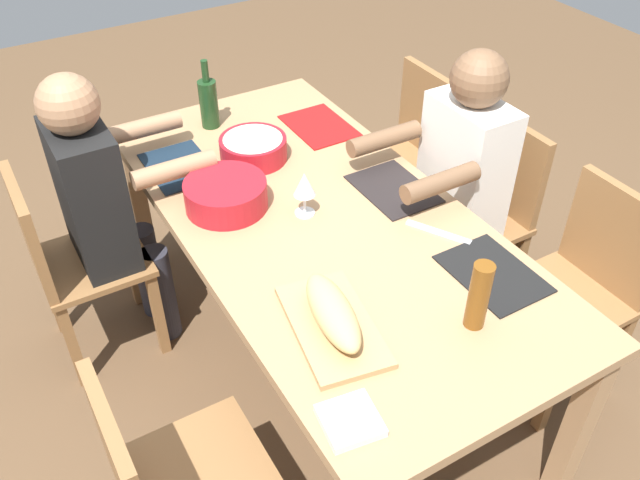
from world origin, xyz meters
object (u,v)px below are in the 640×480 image
Objects in this scene: beer_bottle at (479,296)px; wine_glass at (304,186)px; chair_near_left at (68,259)px; cutting_board at (333,326)px; diner_near_left at (105,199)px; bread_loaf at (333,312)px; wine_bottle at (209,102)px; dining_table at (320,233)px; napkin_stack at (350,421)px; serving_bowl_pasta at (253,147)px; diner_far_center at (456,176)px; serving_bowl_fruit at (226,193)px; chair_far_left at (407,149)px; chair_far_right at (582,282)px; chair_far_center at (484,207)px.

beer_bottle is 0.72m from wine_glass.
chair_near_left is 2.12× the size of cutting_board.
bread_loaf is (1.02, 0.37, 0.11)m from diner_near_left.
wine_bottle is at bearing 172.65° from cutting_board.
napkin_stack is at bearing -25.34° from dining_table.
wine_bottle is 1.46m from beer_bottle.
serving_bowl_pasta is 0.65× the size of cutting_board.
diner_far_center is at bearing 143.83° from beer_bottle.
serving_bowl_fruit is at bearing 58.44° from chair_near_left.
chair_far_left is (-0.54, 0.79, -0.18)m from dining_table.
chair_far_right is at bearing 55.50° from wine_glass.
chair_far_right reaches higher than cutting_board.
chair_far_center is at bearing 90.00° from diner_far_center.
napkin_stack is (0.78, -0.37, 0.09)m from dining_table.
chair_near_left is 0.98m from wine_glass.
chair_far_left is at bearing 121.11° from wine_glass.
serving_bowl_pasta is (-0.45, -0.64, 0.09)m from diner_far_center.
bread_loaf reaches higher than cutting_board.
diner_far_center is at bearing 119.61° from bread_loaf.
diner_near_left reaches higher than serving_bowl_pasta.
serving_bowl_fruit is (0.33, -1.05, 0.32)m from chair_far_left.
chair_far_center reaches higher than cutting_board.
diner_far_center reaches higher than wine_glass.
chair_far_left is 5.12× the size of wine_glass.
beer_bottle is (0.67, -0.67, 0.37)m from chair_far_center.
chair_far_right is at bearing 55.84° from dining_table.
dining_table is 1.63× the size of diner_far_center.
serving_bowl_fruit is at bearing -17.69° from wine_bottle.
dining_table is 0.97m from chair_near_left.
cutting_board reaches higher than dining_table.
serving_bowl_fruit is at bearing 173.56° from napkin_stack.
chair_far_left reaches higher than serving_bowl_fruit.
wine_bottle reaches higher than cutting_board.
chair_far_right is at bearing 101.18° from beer_bottle.
diner_near_left reaches higher than wine_bottle.
cutting_board is at bearing -60.39° from diner_far_center.
serving_bowl_fruit is at bearing -42.86° from serving_bowl_pasta.
chair_near_left is 1.41m from napkin_stack.
beer_bottle reaches higher than bread_loaf.
serving_bowl_fruit is at bearing -72.65° from chair_far_left.
beer_bottle is at bearing 12.67° from wine_glass.
wine_glass is (0.74, 0.04, 0.01)m from wine_bottle.
dining_table is 0.55m from cutting_board.
chair_near_left and chair_far_left have the same top height.
chair_far_left is at bearing 90.00° from diner_near_left.
chair_far_left is 2.66× the size of bread_loaf.
diner_near_left is 8.57× the size of napkin_stack.
serving_bowl_pasta is 0.42m from wine_glass.
chair_far_right and chair_far_left have the same top height.
chair_near_left is 0.70m from serving_bowl_fruit.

